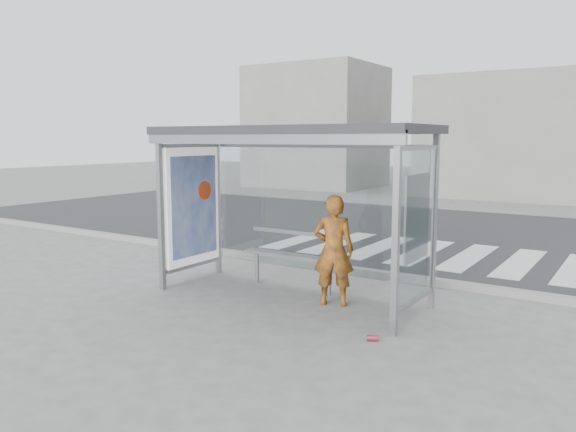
% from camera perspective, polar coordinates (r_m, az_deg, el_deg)
% --- Properties ---
extents(ground, '(80.00, 80.00, 0.00)m').
position_cam_1_polar(ground, '(8.74, 0.12, -8.31)').
color(ground, slate).
rests_on(ground, ground).
extents(road, '(30.00, 10.00, 0.01)m').
position_cam_1_polar(road, '(14.97, 14.86, -1.73)').
color(road, '#2B2B2E').
rests_on(road, ground).
extents(curb, '(30.00, 0.18, 0.12)m').
position_cam_1_polar(curb, '(10.36, 6.02, -5.42)').
color(curb, gray).
rests_on(curb, ground).
extents(crosswalk, '(7.55, 3.00, 0.00)m').
position_cam_1_polar(crosswalk, '(12.33, 15.62, -3.80)').
color(crosswalk, silver).
rests_on(crosswalk, ground).
extents(bus_shelter, '(4.25, 1.65, 2.62)m').
position_cam_1_polar(bus_shelter, '(8.66, -1.72, 4.87)').
color(bus_shelter, gray).
rests_on(bus_shelter, ground).
extents(building_left, '(6.00, 5.00, 6.00)m').
position_cam_1_polar(building_left, '(28.98, 2.93, 9.00)').
color(building_left, gray).
rests_on(building_left, ground).
extents(building_center, '(8.00, 5.00, 5.00)m').
position_cam_1_polar(building_center, '(25.46, 22.94, 7.42)').
color(building_center, gray).
rests_on(building_center, ground).
extents(person, '(0.70, 0.58, 1.64)m').
position_cam_1_polar(person, '(8.21, 4.65, -3.49)').
color(person, orange).
rests_on(person, ground).
extents(bench, '(1.79, 0.32, 0.93)m').
position_cam_1_polar(bench, '(9.15, 0.47, -4.02)').
color(bench, slate).
rests_on(bench, ground).
extents(soda_can, '(0.15, 0.13, 0.07)m').
position_cam_1_polar(soda_can, '(7.03, 8.59, -12.17)').
color(soda_can, '#CD3C4C').
rests_on(soda_can, ground).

